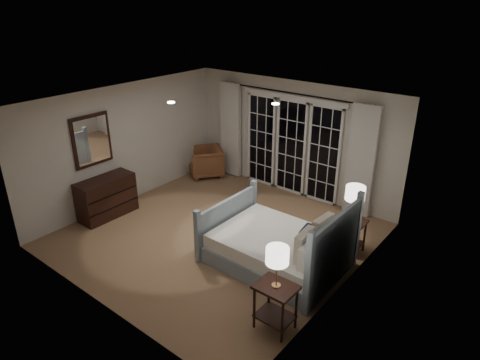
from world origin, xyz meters
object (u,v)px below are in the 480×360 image
Objects in this scene: dresser at (107,197)px; armchair at (206,162)px; bed at (279,248)px; nightstand_left at (276,300)px; lamp_right at (355,193)px; nightstand_right at (351,231)px; lamp_left at (277,256)px.

armchair is at bearing 87.31° from dresser.
nightstand_left is (0.78, -1.26, 0.13)m from bed.
armchair is (-4.30, 3.29, -0.10)m from nightstand_left.
lamp_right is 4.80m from dresser.
nightstand_right is 2.48m from lamp_left.
lamp_left reaches higher than nightstand_right.
bed is 3.70× the size of lamp_left.
nightstand_right is 1.06× the size of lamp_left.
dresser is at bearing -55.77° from armchair.
nightstand_left is at bearing -0.53° from armchair.
nightstand_left is 0.88× the size of armchair.
armchair is 2.77m from dresser.
lamp_left reaches higher than armchair.
dresser is (-4.43, 0.52, -0.74)m from lamp_left.
armchair reaches higher than nightstand_right.
bed is 4.06m from armchair.
lamp_right is 4.42m from armchair.
nightstand_left is at bearing -58.28° from bed.
lamp_right is at bearing 91.09° from nightstand_left.
nightstand_right is 0.71m from lamp_right.
nightstand_left is at bearing -6.76° from dresser.
lamp_right is 0.80× the size of armchair.
armchair is (-3.52, 2.03, 0.04)m from bed.
nightstand_right is 0.98× the size of lamp_right.
lamp_right is at bearing 22.77° from dresser.
lamp_left is 4.52m from dresser.
dresser reaches higher than nightstand_right.
nightstand_left is 1.18× the size of lamp_left.
nightstand_left is 0.60× the size of dresser.
nightstand_right is at bearing 22.77° from dresser.
bed reaches higher than nightstand_right.
lamp_left is at bearing 153.43° from nightstand_left.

